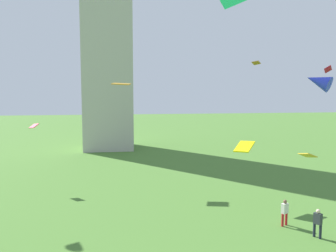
# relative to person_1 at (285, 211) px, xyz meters

# --- Properties ---
(person_1) EXTENTS (0.48, 0.41, 1.62)m
(person_1) POSITION_rel_person_1_xyz_m (0.00, 0.00, 0.00)
(person_1) COLOR red
(person_1) RESTS_ON ground_plane
(person_2) EXTENTS (0.42, 0.49, 1.64)m
(person_2) POSITION_rel_person_1_xyz_m (0.99, -1.91, 0.01)
(person_2) COLOR #1E2333
(person_2) RESTS_ON ground_plane
(kite_flying_0) EXTENTS (1.84, 1.92, 0.68)m
(kite_flying_0) POSITION_rel_person_1_xyz_m (-0.89, 4.61, 3.24)
(kite_flying_0) COLOR yellow
(kite_flying_1) EXTENTS (0.76, 0.99, 0.45)m
(kite_flying_1) POSITION_rel_person_1_xyz_m (1.06, -0.48, 3.48)
(kite_flying_1) COLOR gold
(kite_flying_3) EXTENTS (1.78, 1.43, 0.25)m
(kite_flying_3) POSITION_rel_person_1_xyz_m (-9.54, 12.20, 7.84)
(kite_flying_3) COLOR orange
(kite_flying_4) EXTENTS (2.66, 2.70, 2.02)m
(kite_flying_4) POSITION_rel_person_1_xyz_m (7.65, 9.51, 8.09)
(kite_flying_4) COLOR #2D3BEF
(kite_flying_5) EXTENTS (1.08, 1.11, 0.35)m
(kite_flying_5) POSITION_rel_person_1_xyz_m (2.92, 12.06, 9.82)
(kite_flying_5) COLOR #C47318
(kite_flying_6) EXTENTS (0.96, 1.05, 0.45)m
(kite_flying_6) POSITION_rel_person_1_xyz_m (-16.97, 11.62, 4.27)
(kite_flying_6) COLOR red
(kite_flying_9) EXTENTS (0.94, 0.83, 0.64)m
(kite_flying_9) POSITION_rel_person_1_xyz_m (7.13, 7.33, 8.99)
(kite_flying_9) COLOR red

